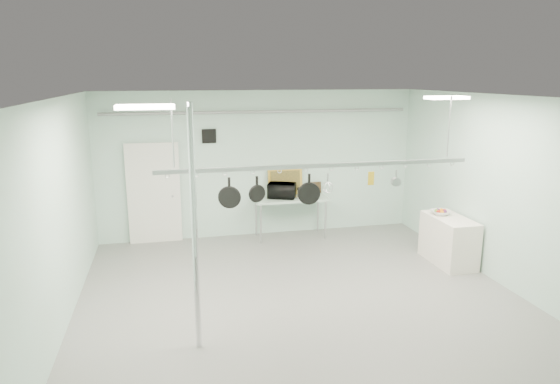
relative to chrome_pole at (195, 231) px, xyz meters
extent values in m
plane|color=gray|center=(1.70, 0.60, -1.60)|extent=(8.00, 8.00, 0.00)
cube|color=silver|center=(1.70, 0.60, 1.59)|extent=(7.00, 8.00, 0.02)
cube|color=#AACCB8|center=(1.70, 4.59, 0.00)|extent=(7.00, 0.02, 3.20)
cube|color=#AACCB8|center=(5.19, 0.60, 0.00)|extent=(0.02, 8.00, 3.20)
cube|color=silver|center=(-0.60, 4.54, -0.55)|extent=(1.10, 0.10, 2.20)
cube|color=black|center=(0.60, 4.57, 0.65)|extent=(0.30, 0.04, 0.30)
cylinder|color=gray|center=(1.70, 4.50, 1.15)|extent=(6.60, 0.07, 0.07)
cylinder|color=silver|center=(0.00, 0.00, 0.00)|extent=(0.08, 0.08, 3.20)
cube|color=#A0BDAA|center=(2.30, 4.20, -0.72)|extent=(1.60, 0.70, 0.05)
cylinder|color=#B7B7BC|center=(1.58, 3.92, -1.17)|extent=(0.04, 0.04, 0.86)
cylinder|color=#B7B7BC|center=(1.58, 4.48, -1.17)|extent=(0.04, 0.04, 0.86)
cylinder|color=#B7B7BC|center=(3.02, 3.92, -1.17)|extent=(0.04, 0.04, 0.86)
cylinder|color=#B7B7BC|center=(3.02, 4.48, -1.17)|extent=(0.04, 0.04, 0.86)
cube|color=white|center=(4.85, 2.00, -1.15)|extent=(0.60, 1.20, 0.90)
cube|color=#B7B7BC|center=(1.90, 0.90, 0.60)|extent=(4.80, 0.06, 0.06)
cylinder|color=#B7B7BC|center=(-0.20, 0.90, 1.10)|extent=(0.02, 0.02, 0.94)
cylinder|color=#B7B7BC|center=(4.00, 0.90, 1.10)|extent=(0.02, 0.02, 0.94)
cube|color=white|center=(-0.50, -0.20, 1.56)|extent=(0.65, 0.30, 0.05)
cube|color=white|center=(4.10, 1.20, 1.56)|extent=(0.65, 0.30, 0.05)
imported|color=black|center=(2.11, 4.20, -0.53)|extent=(0.69, 0.59, 0.32)
cylinder|color=white|center=(2.50, 4.09, -0.60)|extent=(0.16, 0.16, 0.19)
cube|color=gold|center=(2.25, 4.50, -0.41)|extent=(0.78, 0.14, 0.58)
cube|color=#312311|center=(2.94, 4.50, -0.57)|extent=(0.30, 0.10, 0.25)
imported|color=silver|center=(4.77, 2.22, -0.66)|extent=(0.39, 0.39, 0.09)
camera|label=1|loc=(-0.29, -6.07, 1.91)|focal=32.00mm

